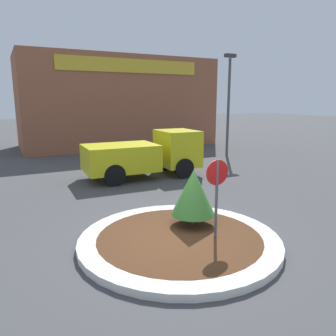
{
  "coord_description": "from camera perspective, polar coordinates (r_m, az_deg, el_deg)",
  "views": [
    {
      "loc": [
        -3.67,
        -6.53,
        3.45
      ],
      "look_at": [
        1.34,
        3.22,
        1.16
      ],
      "focal_mm": 35.0,
      "sensor_mm": 36.0,
      "label": 1
    }
  ],
  "objects": [
    {
      "name": "ground_plane",
      "position": [
        8.24,
        1.98,
        -12.92
      ],
      "size": [
        120.0,
        120.0,
        0.0
      ],
      "primitive_type": "plane",
      "color": "#474749"
    },
    {
      "name": "traffic_island",
      "position": [
        8.21,
        1.98,
        -12.37
      ],
      "size": [
        4.89,
        4.89,
        0.17
      ],
      "color": "silver",
      "rests_on": "ground_plane"
    },
    {
      "name": "stop_sign",
      "position": [
        7.77,
        8.48,
        -3.36
      ],
      "size": [
        0.6,
        0.07,
        2.1
      ],
      "color": "#4C4C51",
      "rests_on": "ground_plane"
    },
    {
      "name": "island_shrub",
      "position": [
        8.64,
        4.44,
        -4.23
      ],
      "size": [
        1.17,
        1.17,
        1.5
      ],
      "color": "brown",
      "rests_on": "traffic_island"
    },
    {
      "name": "utility_truck",
      "position": [
        14.79,
        -3.93,
        2.43
      ],
      "size": [
        5.21,
        2.34,
        2.05
      ],
      "rotation": [
        0.0,
        0.0,
        -0.03
      ],
      "color": "gold",
      "rests_on": "ground_plane"
    },
    {
      "name": "storefront_building",
      "position": [
        25.62,
        -8.76,
        11.2
      ],
      "size": [
        14.01,
        6.07,
        6.47
      ],
      "color": "#93563D",
      "rests_on": "ground_plane"
    },
    {
      "name": "light_pole",
      "position": [
        20.7,
        10.54,
        12.05
      ],
      "size": [
        0.7,
        0.3,
        6.12
      ],
      "color": "#4C4C51",
      "rests_on": "ground_plane"
    }
  ]
}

